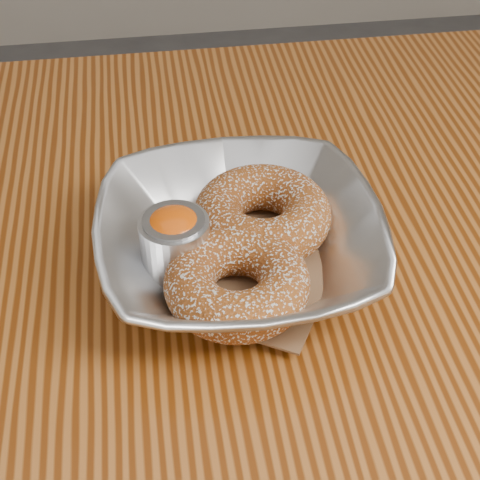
{
  "coord_description": "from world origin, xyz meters",
  "views": [
    {
      "loc": [
        -0.06,
        -0.38,
        1.15
      ],
      "look_at": [
        -0.0,
        0.03,
        0.78
      ],
      "focal_mm": 55.0,
      "sensor_mm": 36.0,
      "label": 1
    }
  ],
  "objects": [
    {
      "name": "serving_bowl",
      "position": [
        -0.0,
        0.03,
        0.78
      ],
      "size": [
        0.22,
        0.22,
        0.05
      ],
      "primitive_type": "imported",
      "color": "silver",
      "rests_on": "table"
    },
    {
      "name": "ramekin",
      "position": [
        -0.05,
        0.03,
        0.79
      ],
      "size": [
        0.05,
        0.05,
        0.05
      ],
      "color": "silver",
      "rests_on": "table"
    },
    {
      "name": "donut_back",
      "position": [
        0.02,
        0.06,
        0.78
      ],
      "size": [
        0.14,
        0.14,
        0.04
      ],
      "primitive_type": "torus",
      "rotation": [
        0.0,
        0.0,
        0.29
      ],
      "color": "brown",
      "rests_on": "parchment"
    },
    {
      "name": "parchment",
      "position": [
        -0.0,
        0.03,
        0.76
      ],
      "size": [
        0.2,
        0.2,
        0.0
      ],
      "primitive_type": "cube",
      "rotation": [
        0.0,
        0.0,
        1.04
      ],
      "color": "brown",
      "rests_on": "table"
    },
    {
      "name": "donut_front",
      "position": [
        -0.01,
        -0.02,
        0.78
      ],
      "size": [
        0.13,
        0.13,
        0.04
      ],
      "primitive_type": "torus",
      "rotation": [
        0.0,
        0.0,
        -0.25
      ],
      "color": "brown",
      "rests_on": "parchment"
    },
    {
      "name": "table",
      "position": [
        0.0,
        0.0,
        0.65
      ],
      "size": [
        1.2,
        0.8,
        0.75
      ],
      "color": "brown",
      "rests_on": "ground_plane"
    }
  ]
}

